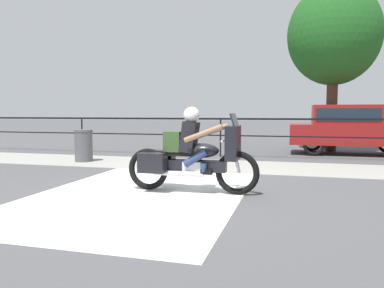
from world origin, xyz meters
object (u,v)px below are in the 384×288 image
Objects in this scene: motorcycle at (191,154)px; tree_behind_sign at (334,35)px; parked_car at (350,127)px; trash_bin at (84,146)px.

tree_behind_sign reaches higher than motorcycle.
trash_bin is at bearing -149.42° from parked_car.
tree_behind_sign reaches higher than parked_car.
trash_bin is 0.15× the size of tree_behind_sign.
tree_behind_sign is at bearing 34.58° from trash_bin.
parked_car is at bearing 27.64° from trash_bin.
tree_behind_sign is (-0.52, 0.94, 3.28)m from parked_car.
tree_behind_sign is at bearing 121.87° from parked_car.
parked_car is (3.64, 7.34, 0.27)m from motorcycle.
parked_car is at bearing 58.94° from motorcycle.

